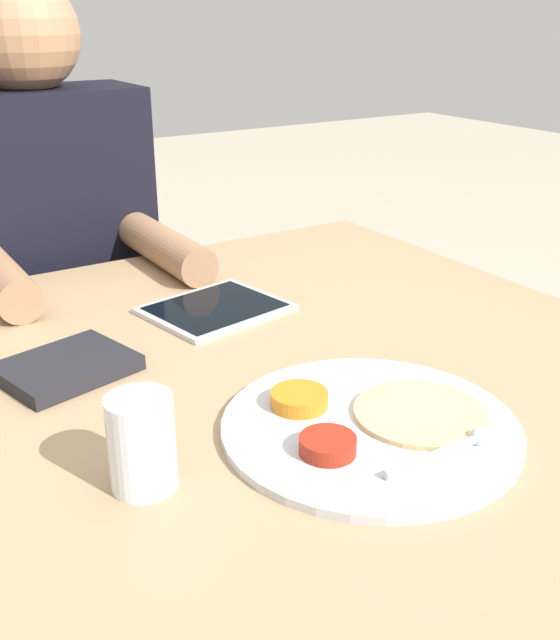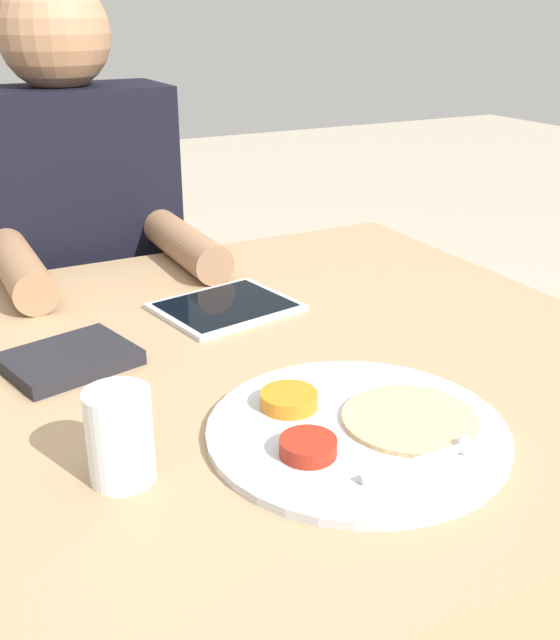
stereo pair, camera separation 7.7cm
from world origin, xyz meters
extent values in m
cube|color=#9E7F5B|center=(0.00, 0.00, 0.36)|extent=(1.15, 0.99, 0.72)
cylinder|color=#B7BABF|center=(0.06, -0.24, 0.73)|extent=(0.33, 0.33, 0.01)
cylinder|color=orange|center=(0.01, -0.16, 0.74)|extent=(0.07, 0.07, 0.02)
cylinder|color=maroon|center=(-0.02, -0.26, 0.74)|extent=(0.06, 0.06, 0.02)
cylinder|color=tan|center=(0.12, -0.25, 0.74)|extent=(0.15, 0.15, 0.01)
cylinder|color=#B7BABF|center=(0.07, -0.33, 0.74)|extent=(0.13, 0.01, 0.01)
sphere|color=#B7BABF|center=(0.13, -0.33, 0.74)|extent=(0.02, 0.02, 0.02)
cube|color=silver|center=(-0.18, 0.08, 0.73)|extent=(0.18, 0.16, 0.01)
cube|color=black|center=(-0.18, 0.08, 0.73)|extent=(0.18, 0.16, 0.02)
cube|color=#B7B7BC|center=(0.08, 0.17, 0.73)|extent=(0.23, 0.20, 0.01)
cube|color=black|center=(0.08, 0.17, 0.73)|extent=(0.20, 0.18, 0.00)
cube|color=black|center=(-0.04, 0.66, 0.22)|extent=(0.35, 0.22, 0.44)
cube|color=black|center=(-0.04, 0.66, 0.73)|extent=(0.39, 0.20, 0.58)
sphere|color=#936B4C|center=(-0.04, 0.66, 1.12)|extent=(0.21, 0.21, 0.21)
cylinder|color=#936B4C|center=(-0.19, 0.43, 0.76)|extent=(0.07, 0.30, 0.07)
cylinder|color=#936B4C|center=(0.11, 0.43, 0.76)|extent=(0.07, 0.30, 0.07)
cylinder|color=silver|center=(-0.20, -0.20, 0.77)|extent=(0.07, 0.07, 0.10)
camera|label=1|loc=(-0.42, -0.79, 1.16)|focal=42.00mm
camera|label=2|loc=(-0.35, -0.83, 1.16)|focal=42.00mm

